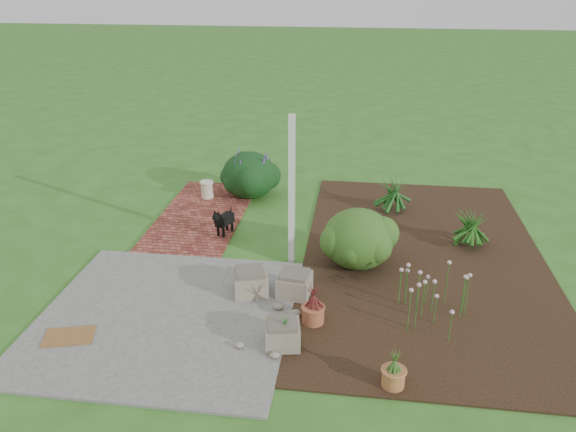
# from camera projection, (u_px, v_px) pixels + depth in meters

# --- Properties ---
(ground) EXTENTS (80.00, 80.00, 0.00)m
(ground) POSITION_uv_depth(u_px,v_px,m) (273.00, 263.00, 9.33)
(ground) COLOR #34641F
(ground) RESTS_ON ground
(concrete_patio) EXTENTS (3.50, 3.50, 0.04)m
(concrete_patio) POSITION_uv_depth(u_px,v_px,m) (166.00, 316.00, 7.89)
(concrete_patio) COLOR #5C5C59
(concrete_patio) RESTS_ON ground
(brick_path) EXTENTS (1.60, 3.50, 0.04)m
(brick_path) POSITION_uv_depth(u_px,v_px,m) (202.00, 215.00, 11.11)
(brick_path) COLOR maroon
(brick_path) RESTS_ON ground
(garden_bed) EXTENTS (4.00, 7.00, 0.03)m
(garden_bed) POSITION_uv_depth(u_px,v_px,m) (424.00, 258.00, 9.47)
(garden_bed) COLOR black
(garden_bed) RESTS_ON ground
(veranda_post) EXTENTS (0.10, 0.10, 2.50)m
(veranda_post) POSITION_uv_depth(u_px,v_px,m) (292.00, 192.00, 8.87)
(veranda_post) COLOR white
(veranda_post) RESTS_ON ground
(stone_trough_near) EXTENTS (0.51, 0.51, 0.29)m
(stone_trough_near) POSITION_uv_depth(u_px,v_px,m) (283.00, 335.00, 7.21)
(stone_trough_near) COLOR #756C5B
(stone_trough_near) RESTS_ON concrete_patio
(stone_trough_mid) EXTENTS (0.52, 0.52, 0.31)m
(stone_trough_mid) POSITION_uv_depth(u_px,v_px,m) (294.00, 285.00, 8.32)
(stone_trough_mid) COLOR gray
(stone_trough_mid) RESTS_ON concrete_patio
(stone_trough_far) EXTENTS (0.61, 0.61, 0.33)m
(stone_trough_far) POSITION_uv_depth(u_px,v_px,m) (250.00, 283.00, 8.36)
(stone_trough_far) COLOR gray
(stone_trough_far) RESTS_ON concrete_patio
(coir_doormat) EXTENTS (0.73, 0.57, 0.02)m
(coir_doormat) POSITION_uv_depth(u_px,v_px,m) (69.00, 336.00, 7.41)
(coir_doormat) COLOR brown
(coir_doormat) RESTS_ON concrete_patio
(black_dog) EXTENTS (0.31, 0.55, 0.50)m
(black_dog) POSITION_uv_depth(u_px,v_px,m) (223.00, 220.00, 10.13)
(black_dog) COLOR black
(black_dog) RESTS_ON brick_path
(cream_ceramic_urn) EXTENTS (0.30, 0.30, 0.35)m
(cream_ceramic_urn) POSITION_uv_depth(u_px,v_px,m) (207.00, 190.00, 11.83)
(cream_ceramic_urn) COLOR beige
(cream_ceramic_urn) RESTS_ON brick_path
(evergreen_shrub) EXTENTS (1.52, 1.52, 0.98)m
(evergreen_shrub) POSITION_uv_depth(u_px,v_px,m) (358.00, 237.00, 9.06)
(evergreen_shrub) COLOR #12360D
(evergreen_shrub) RESTS_ON garden_bed
(agapanthus_clump_back) EXTENTS (1.17, 1.17, 0.80)m
(agapanthus_clump_back) POSITION_uv_depth(u_px,v_px,m) (470.00, 224.00, 9.74)
(agapanthus_clump_back) COLOR #15370F
(agapanthus_clump_back) RESTS_ON garden_bed
(agapanthus_clump_front) EXTENTS (0.94, 0.94, 0.84)m
(agapanthus_clump_front) POSITION_uv_depth(u_px,v_px,m) (393.00, 191.00, 11.11)
(agapanthus_clump_front) COLOR #0E360F
(agapanthus_clump_front) RESTS_ON garden_bed
(pink_flower_patch) EXTENTS (1.33, 1.33, 0.70)m
(pink_flower_patch) POSITION_uv_depth(u_px,v_px,m) (434.00, 298.00, 7.65)
(pink_flower_patch) COLOR #113D0F
(pink_flower_patch) RESTS_ON garden_bed
(terracotta_pot_bronze) EXTENTS (0.40, 0.40, 0.25)m
(terracotta_pot_bronze) POSITION_uv_depth(u_px,v_px,m) (313.00, 314.00, 7.70)
(terracotta_pot_bronze) COLOR #9E5535
(terracotta_pot_bronze) RESTS_ON garden_bed
(terracotta_pot_small_left) EXTENTS (0.30, 0.30, 0.23)m
(terracotta_pot_small_left) POSITION_uv_depth(u_px,v_px,m) (393.00, 377.00, 6.53)
(terracotta_pot_small_left) COLOR #B26A3C
(terracotta_pot_small_left) RESTS_ON garden_bed
(terracotta_pot_small_right) EXTENTS (0.28, 0.28, 0.23)m
(terracotta_pot_small_right) POSITION_uv_depth(u_px,v_px,m) (285.00, 340.00, 7.18)
(terracotta_pot_small_right) COLOR #B74F3E
(terracotta_pot_small_right) RESTS_ON garden_bed
(purple_flowering_bush) EXTENTS (1.51, 1.51, 0.99)m
(purple_flowering_bush) POSITION_uv_depth(u_px,v_px,m) (249.00, 174.00, 11.89)
(purple_flowering_bush) COLOR black
(purple_flowering_bush) RESTS_ON ground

